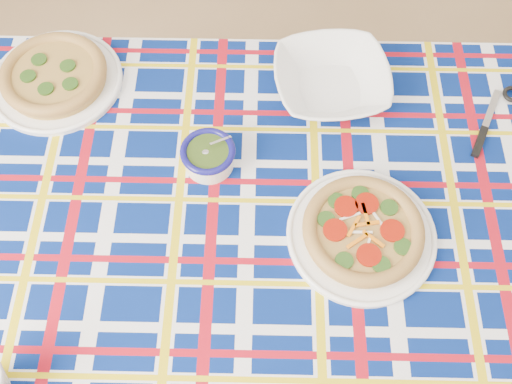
{
  "coord_description": "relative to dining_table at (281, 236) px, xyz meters",
  "views": [
    {
      "loc": [
        -0.32,
        -0.0,
        1.69
      ],
      "look_at": [
        -0.25,
        0.52,
        0.71
      ],
      "focal_mm": 40.0,
      "sensor_mm": 36.0,
      "label": 1
    }
  ],
  "objects": [
    {
      "name": "dining_table",
      "position": [
        0.0,
        0.0,
        0.0
      ],
      "size": [
        1.59,
        1.12,
        0.69
      ],
      "rotation": [
        0.0,
        0.0,
        -0.14
      ],
      "color": "brown",
      "rests_on": "floor"
    },
    {
      "name": "table_knife",
      "position": [
        0.48,
        0.2,
        0.08
      ],
      "size": [
        0.13,
        0.18,
        0.01
      ],
      "primitive_type": null,
      "rotation": [
        0.0,
        0.0,
        0.99
      ],
      "color": "silver",
      "rests_on": "tablecloth"
    },
    {
      "name": "second_focaccia_plate",
      "position": [
        -0.45,
        0.4,
        0.1
      ],
      "size": [
        0.36,
        0.36,
        0.05
      ],
      "primitive_type": null,
      "rotation": [
        0.0,
        0.0,
        -0.24
      ],
      "color": "#A87E3B",
      "rests_on": "tablecloth"
    },
    {
      "name": "serving_bowl",
      "position": [
        0.15,
        0.3,
        0.1
      ],
      "size": [
        0.25,
        0.25,
        0.06
      ],
      "primitive_type": "imported",
      "rotation": [
        0.0,
        0.0,
        -0.01
      ],
      "color": "white",
      "rests_on": "tablecloth"
    },
    {
      "name": "pesto_bowl",
      "position": [
        -0.13,
        0.15,
        0.1
      ],
      "size": [
        0.12,
        0.12,
        0.07
      ],
      "primitive_type": null,
      "rotation": [
        0.0,
        0.0,
        -0.1
      ],
      "color": "#21350E",
      "rests_on": "tablecloth"
    },
    {
      "name": "main_focaccia_plate",
      "position": [
        0.14,
        -0.05,
        0.1
      ],
      "size": [
        0.37,
        0.37,
        0.06
      ],
      "primitive_type": null,
      "rotation": [
        0.0,
        0.0,
        -0.32
      ],
      "color": "#A87E3B",
      "rests_on": "tablecloth"
    },
    {
      "name": "tablecloth",
      "position": [
        0.0,
        -0.0,
        0.02
      ],
      "size": [
        1.62,
        1.15,
        0.1
      ],
      "primitive_type": null,
      "rotation": [
        0.0,
        0.0,
        -0.14
      ],
      "color": "navy",
      "rests_on": "dining_table"
    }
  ]
}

